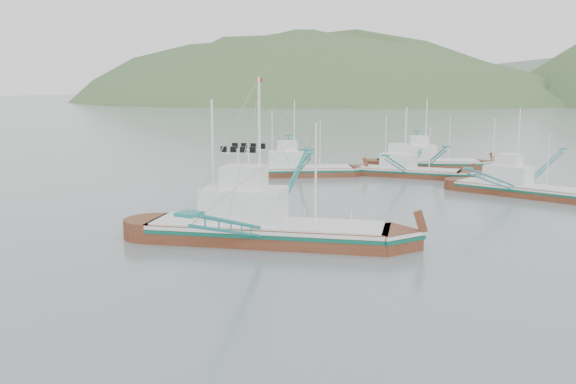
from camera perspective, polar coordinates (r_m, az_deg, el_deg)
The scene contains 7 objects.
ground at distance 43.22m, azimuth -3.78°, elevation -5.34°, with size 1200.00×1200.00×0.00m, color slate.
main_boat at distance 45.21m, azimuth -2.04°, elevation -1.54°, with size 17.65×30.20×12.51m.
bg_boat_left at distance 78.88m, azimuth 0.83°, elevation 2.96°, with size 17.54×22.33×9.99m.
bg_boat_right at distance 68.92m, azimuth 19.87°, elevation 1.13°, with size 13.47×23.22×9.55m.
bg_boat_far at distance 79.68m, azimuth 10.52°, elevation 2.25°, with size 12.74×22.61×9.17m.
bg_boat_extra at distance 88.37m, azimuth 12.33°, elevation 3.39°, with size 13.97×23.38×9.99m.
headland_left at distance 444.25m, azimuth 1.12°, elevation 8.01°, with size 448.00×308.00×210.00m, color #3E5D30.
Camera 1 is at (22.20, -35.41, 11.01)m, focal length 40.00 mm.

